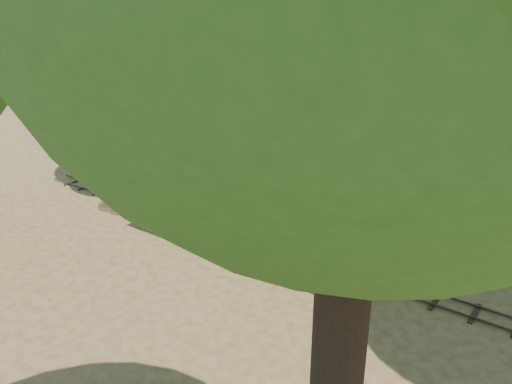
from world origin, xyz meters
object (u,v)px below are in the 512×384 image
Objects in this scene: locomotive at (138,164)px; carriage_rear at (306,236)px; carriage_front at (204,204)px; fence at (360,166)px.

carriage_rear is (7.62, -0.11, -0.86)m from locomotive.
carriage_front is (3.43, -0.12, -0.83)m from locomotive.
fence is at bearing 74.46° from carriage_front.
carriage_front is at bearing -179.78° from carriage_rear.
fence is at bearing 103.66° from carriage_rear.
locomotive is at bearing 179.21° from carriage_rear.
locomotive is 0.76× the size of carriage_rear.
carriage_rear is (4.19, 0.02, -0.03)m from carriage_front.
locomotive is 3.53m from carriage_front.
locomotive reaches higher than carriage_front.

